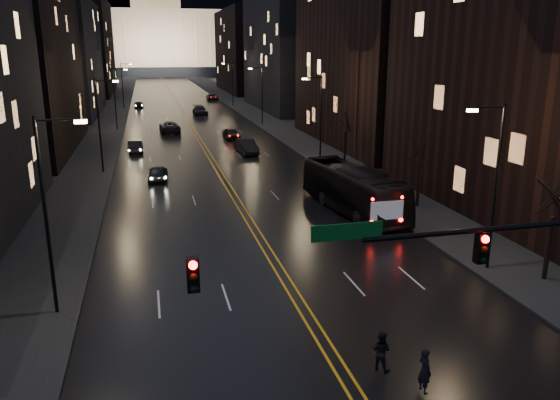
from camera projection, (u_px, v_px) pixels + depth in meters
road at (173, 96)px, 139.62m from camera, size 20.00×320.00×0.02m
sidewalk_left at (116, 97)px, 136.44m from camera, size 8.00×320.00×0.16m
sidewalk_right at (227, 94)px, 142.77m from camera, size 8.00×320.00×0.16m
center_line at (173, 96)px, 139.62m from camera, size 0.62×320.00×0.01m
building_left_mid at (6, 27)px, 59.95m from camera, size 12.00×30.00×28.00m
building_left_far at (60, 58)px, 96.61m from camera, size 12.00×34.00×20.00m
building_left_dist at (86, 47)px, 141.04m from camera, size 12.00×40.00×24.00m
building_right_near at (546, 43)px, 38.13m from camera, size 12.00×26.00×24.00m
building_right_mid at (289, 41)px, 105.30m from camera, size 12.00×34.00×26.00m
building_right_dist at (246, 51)px, 150.79m from camera, size 12.00×40.00×22.00m
capitol at (157, 36)px, 247.43m from camera, size 90.00×50.00×58.50m
traffic_signal at (545, 256)px, 17.83m from camera, size 17.29×0.45×7.00m
streetlamp_right_near at (493, 180)px, 28.31m from camera, size 2.13×0.25×9.00m
streetlamp_left_near at (49, 207)px, 23.42m from camera, size 2.13×0.25×9.00m
streetlamp_right_mid at (319, 114)px, 56.41m from camera, size 2.13×0.25×9.00m
streetlamp_left_mid at (101, 121)px, 51.52m from camera, size 2.13×0.25×9.00m
streetlamp_right_far at (261, 93)px, 84.51m from camera, size 2.13×0.25×9.00m
streetlamp_left_far at (116, 95)px, 79.62m from camera, size 2.13×0.25×9.00m
streetlamp_right_dist at (232, 82)px, 112.61m from camera, size 2.13×0.25×9.00m
streetlamp_left_dist at (123, 83)px, 107.72m from camera, size 2.13×0.25×9.00m
tree_right_near at (555, 197)px, 27.08m from camera, size 2.40×2.40×6.65m
tree_right_mid at (421, 149)px, 40.19m from camera, size 2.40×2.40×6.65m
tree_right_far at (346, 122)px, 55.18m from camera, size 2.40×2.40×6.65m
bus at (353, 189)px, 40.04m from camera, size 4.34×12.31×3.36m
oncoming_car_a at (158, 173)px, 49.79m from camera, size 2.01×4.36×1.45m
oncoming_car_b at (135, 147)px, 62.94m from camera, size 1.87×4.57×1.47m
oncoming_car_c at (170, 127)px, 78.43m from camera, size 2.94×5.86×1.59m
oncoming_car_d at (139, 105)px, 111.15m from camera, size 1.96×4.48×1.28m
receding_car_a at (247, 146)px, 62.50m from camera, size 2.17×5.16×1.66m
receding_car_b at (231, 134)px, 72.67m from camera, size 2.09×4.43×1.46m
receding_car_c at (200, 111)px, 98.97m from camera, size 2.55×5.71×1.63m
receding_car_d at (212, 97)px, 127.92m from camera, size 2.45×5.24×1.45m
pedestrian_a at (425, 371)px, 18.97m from camera, size 0.47×0.66×1.67m
pedestrian_b at (381, 351)px, 20.31m from camera, size 0.83×0.84×1.57m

